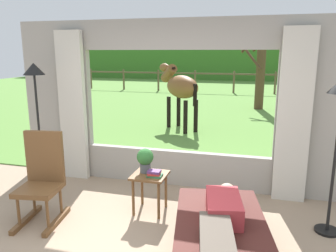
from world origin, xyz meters
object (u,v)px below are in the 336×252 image
at_px(book_stack, 154,174).
at_px(side_table, 150,181).
at_px(floor_lamp_left, 35,87).
at_px(rocking_chair, 42,178).
at_px(horse, 180,87).
at_px(pasture_tree, 260,71).
at_px(reclining_person, 221,217).
at_px(potted_plant, 145,159).
at_px(recliner_sofa, 221,242).

bearing_deg(book_stack, side_table, 142.74).
relative_size(side_table, floor_lamp_left, 0.27).
relative_size(rocking_chair, floor_lamp_left, 0.59).
bearing_deg(horse, side_table, -127.17).
relative_size(book_stack, pasture_tree, 0.06).
bearing_deg(reclining_person, floor_lamp_left, 144.81).
distance_m(side_table, floor_lamp_left, 2.31).
xyz_separation_m(reclining_person, book_stack, (-0.94, 0.84, 0.04)).
distance_m(reclining_person, potted_plant, 1.48).
bearing_deg(side_table, potted_plant, 143.13).
xyz_separation_m(recliner_sofa, pasture_tree, (0.30, 9.51, 1.19)).
height_order(reclining_person, potted_plant, potted_plant).
xyz_separation_m(recliner_sofa, horse, (-1.72, 5.58, 0.94)).
bearing_deg(horse, potted_plant, -128.03).
xyz_separation_m(rocking_chair, floor_lamp_left, (-0.75, 1.01, 1.00)).
distance_m(rocking_chair, side_table, 1.34).
bearing_deg(recliner_sofa, floor_lamp_left, 145.59).
bearing_deg(potted_plant, recliner_sofa, -39.81).
distance_m(book_stack, pasture_tree, 8.84).
bearing_deg(book_stack, horse, 99.25).
xyz_separation_m(potted_plant, floor_lamp_left, (-1.89, 0.41, 0.84)).
relative_size(horse, pasture_tree, 0.52).
relative_size(rocking_chair, book_stack, 5.86).
bearing_deg(potted_plant, book_stack, -37.07).
xyz_separation_m(reclining_person, side_table, (-1.02, 0.91, -0.10)).
xyz_separation_m(reclining_person, pasture_tree, (0.30, 9.56, 0.88)).
height_order(rocking_chair, book_stack, rocking_chair).
bearing_deg(book_stack, recliner_sofa, -40.27).
height_order(recliner_sofa, pasture_tree, pasture_tree).
bearing_deg(rocking_chair, floor_lamp_left, 117.91).
height_order(recliner_sofa, horse, horse).
bearing_deg(pasture_tree, book_stack, -98.12).
height_order(floor_lamp_left, pasture_tree, pasture_tree).
relative_size(book_stack, floor_lamp_left, 0.10).
xyz_separation_m(book_stack, pasture_tree, (1.24, 8.72, 0.85)).
bearing_deg(reclining_person, pasture_tree, 77.75).
relative_size(potted_plant, pasture_tree, 0.10).
bearing_deg(book_stack, potted_plant, 142.93).
xyz_separation_m(rocking_chair, potted_plant, (1.14, 0.60, 0.16)).
relative_size(potted_plant, horse, 0.18).
height_order(recliner_sofa, potted_plant, potted_plant).
height_order(recliner_sofa, book_stack, book_stack).
bearing_deg(recliner_sofa, rocking_chair, 161.48).
height_order(floor_lamp_left, horse, floor_lamp_left).
xyz_separation_m(recliner_sofa, reclining_person, (0.00, -0.05, 0.30)).
bearing_deg(recliner_sofa, pasture_tree, 77.74).
distance_m(book_stack, horse, 4.89).
distance_m(rocking_chair, pasture_tree, 9.58).
height_order(reclining_person, rocking_chair, rocking_chair).
distance_m(side_table, book_stack, 0.17).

